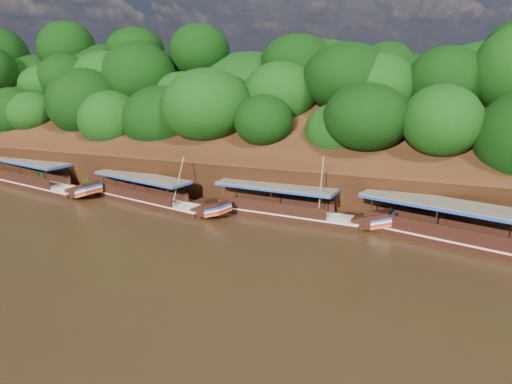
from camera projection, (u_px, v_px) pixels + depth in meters
ground at (261, 254)px, 31.72m from camera, size 160.00×160.00×0.00m
riverbank at (338, 161)px, 51.72m from camera, size 120.00×30.06×19.40m
boat_0 at (467, 237)px, 32.97m from camera, size 16.70×6.91×6.24m
boat_1 at (294, 211)px, 38.85m from camera, size 14.69×3.37×5.71m
boat_2 at (155, 199)px, 42.52m from camera, size 14.64×5.38×4.96m
boat_3 at (41, 182)px, 47.86m from camera, size 14.98×5.32×3.15m
reeds at (264, 199)px, 41.16m from camera, size 48.49×2.37×2.02m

